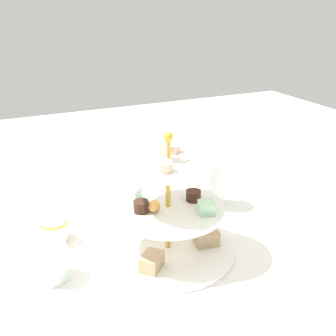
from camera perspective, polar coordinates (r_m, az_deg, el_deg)
ground_plane at (r=0.88m, az=-0.00°, el=-11.22°), size 2.40×2.40×0.00m
tiered_serving_stand at (r=0.84m, az=-0.03°, el=-6.70°), size 0.28×0.28×0.26m
water_glass_tall_right at (r=1.04m, az=5.92°, el=-2.03°), size 0.07×0.07×0.12m
water_glass_short_left at (r=0.82m, az=-15.65°, el=-12.37°), size 0.06×0.06×0.07m
teacup_with_saucer at (r=0.93m, az=-15.25°, el=-8.35°), size 0.09×0.09×0.05m
butter_knife_left at (r=0.85m, az=19.00°, el=-13.70°), size 0.14×0.11×0.00m
butter_knife_right at (r=1.09m, az=-8.72°, el=-4.34°), size 0.03×0.17×0.00m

